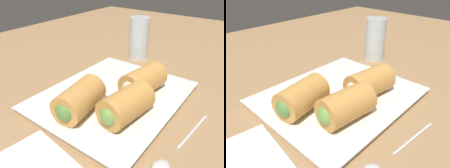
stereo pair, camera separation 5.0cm
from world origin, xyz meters
TOP-DOWN VIEW (x-y plane):
  - table_surface at (0.00, 0.00)cm, footprint 180.00×140.00cm
  - serving_plate at (-2.99, 0.42)cm, footprint 32.17×26.69cm
  - roll_front_left at (-8.90, -6.62)cm, footprint 11.14×6.89cm
  - roll_front_right at (0.67, -4.68)cm, footprint 11.17×7.03cm
  - roll_back_left at (-12.50, 1.17)cm, footprint 11.24×7.42cm
  - spoon at (-11.20, -16.78)cm, footprint 18.32×3.33cm
  - drinking_glass at (21.73, 8.35)cm, footprint 6.00×6.00cm

SIDE VIEW (x-z plane):
  - table_surface at x=0.00cm, z-range 0.00..2.00cm
  - spoon at x=-11.20cm, z-range 1.92..3.01cm
  - serving_plate at x=-2.99cm, z-range 2.01..3.51cm
  - roll_front_left at x=-8.90cm, z-range 3.50..9.33cm
  - roll_front_right at x=0.67cm, z-range 3.50..9.33cm
  - roll_back_left at x=-12.50cm, z-range 3.50..9.33cm
  - drinking_glass at x=21.73cm, z-range 2.00..14.49cm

